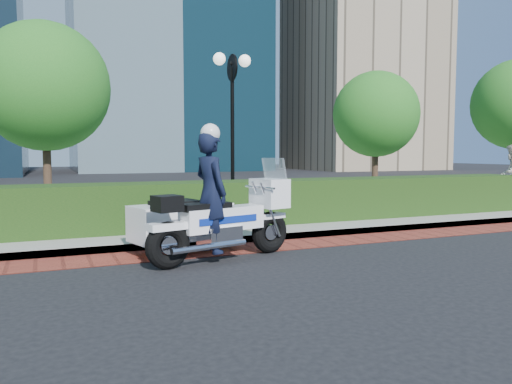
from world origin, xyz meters
name	(u,v)px	position (x,y,z in m)	size (l,w,h in m)	color
ground	(286,264)	(0.00, 0.00, 0.00)	(120.00, 120.00, 0.00)	black
brick_strip	(251,248)	(0.00, 1.50, 0.01)	(60.00, 1.00, 0.01)	maroon
sidewalk	(188,216)	(0.00, 6.00, 0.07)	(60.00, 8.00, 0.15)	gray
hedge_main	(216,203)	(0.00, 3.60, 0.65)	(18.00, 1.20, 1.00)	black
lamppost	(232,108)	(1.00, 5.20, 2.96)	(1.02, 0.70, 4.21)	black
tree_b	(45,87)	(-3.50, 6.50, 3.43)	(3.20, 3.20, 4.89)	#332319
tree_c	(376,114)	(6.50, 6.50, 3.05)	(2.80, 2.80, 4.30)	#332319
tower_right	(364,37)	(28.00, 38.00, 14.00)	(14.00, 12.00, 28.00)	gray
police_motorcycle	(204,213)	(-1.07, 1.04, 0.78)	(2.82, 2.04, 2.27)	black
pedestrian	(512,173)	(11.04, 5.04, 1.12)	(0.94, 0.73, 1.93)	beige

